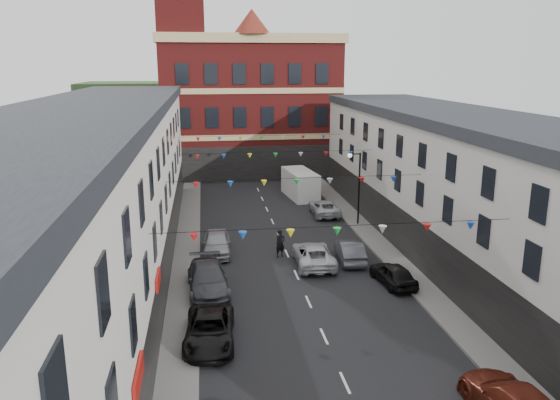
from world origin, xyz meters
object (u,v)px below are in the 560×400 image
pedestrian (280,243)px  street_lamp (356,179)px  moving_car (313,254)px  car_right_d (393,274)px  car_left_d (208,279)px  car_right_f (324,208)px  car_left_e (217,243)px  car_right_e (350,251)px  white_van (300,184)px  car_left_c (210,330)px

pedestrian → street_lamp: bearing=18.8°
moving_car → car_right_d: bearing=137.9°
street_lamp → car_left_d: bearing=-135.3°
moving_car → car_right_f: bearing=-104.0°
car_left_e → car_right_e: size_ratio=1.06×
car_left_d → car_right_e: 10.24m
car_right_d → white_van: white_van is taller
street_lamp → car_right_e: (-2.60, -7.98, -3.19)m
car_right_e → moving_car: (-2.55, -0.40, 0.00)m
car_right_e → car_right_f: size_ratio=0.91×
moving_car → street_lamp: bearing=-119.7°
street_lamp → car_right_e: size_ratio=1.37×
street_lamp → white_van: bearing=105.1°
street_lamp → car_right_d: (-1.09, -12.30, -3.23)m
car_left_e → moving_car: 6.91m
white_van → pedestrian: white_van is taller
street_lamp → moving_car: size_ratio=1.15×
car_right_d → white_van: (-1.66, 22.47, 0.64)m
car_left_d → car_right_f: size_ratio=1.15×
car_left_d → car_right_d: 10.96m
car_left_e → white_van: bearing=62.9°
car_right_e → pedestrian: (-4.49, 1.38, 0.25)m
car_left_c → car_right_d: car_left_c is taller
car_left_d → white_van: white_van is taller
car_left_d → car_right_e: size_ratio=1.27×
car_left_c → moving_car: size_ratio=0.95×
car_right_f → white_van: size_ratio=0.80×
car_right_d → car_right_e: bearing=-78.6°
car_left_e → car_right_d: (10.27, -6.94, -0.11)m
car_right_e → car_right_f: car_right_e is taller
car_right_d → moving_car: moving_car is taller
car_left_e → moving_car: car_left_e is taller
car_left_e → car_right_e: (8.77, -2.63, -0.07)m
car_left_e → car_left_d: bearing=-94.0°
car_left_c → car_right_d: size_ratio=1.25×
white_van → car_left_d: bearing=-119.7°
car_right_e → white_van: (-0.15, 18.16, 0.60)m
car_left_e → pedestrian: bearing=-14.4°
car_left_d → white_van: 23.98m
car_left_e → moving_car: bearing=-24.0°
car_left_c → white_van: white_van is taller
car_right_f → moving_car: (-3.35, -11.83, 0.06)m
car_left_d → pedestrian: (4.95, 5.31, 0.17)m
car_right_f → street_lamp: bearing=118.8°
car_right_d → pedestrian: (-6.00, 5.69, 0.29)m
street_lamp → car_right_e: bearing=-108.0°
car_left_c → car_left_d: (0.00, 5.96, 0.11)m
car_left_e → car_right_e: bearing=-14.8°
white_van → car_right_d: bearing=-92.6°
car_left_d → pedestrian: 7.27m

